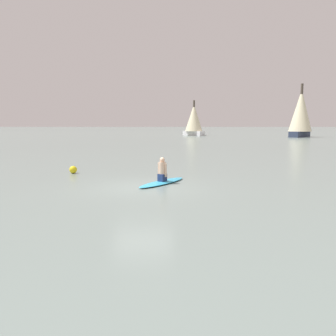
% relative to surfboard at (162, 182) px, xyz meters
% --- Properties ---
extents(ground_plane, '(400.00, 400.00, 0.00)m').
position_rel_surfboard_xyz_m(ground_plane, '(0.86, -0.79, -0.05)').
color(ground_plane, slate).
extents(surfboard, '(3.00, 2.31, 0.11)m').
position_rel_surfboard_xyz_m(surfboard, '(0.00, 0.00, 0.00)').
color(surfboard, '#339EC6').
rests_on(surfboard, ground).
extents(person_paddler, '(0.45, 0.43, 1.06)m').
position_rel_surfboard_xyz_m(person_paddler, '(-0.00, 0.00, 0.53)').
color(person_paddler, navy).
rests_on(person_paddler, surfboard).
extents(sailboat_far_left, '(5.05, 5.05, 7.21)m').
position_rel_surfboard_xyz_m(sailboat_far_left, '(-55.40, 4.27, 3.34)').
color(sailboat_far_left, silver).
rests_on(sailboat_far_left, ground).
extents(sailboat_near_right, '(5.80, 5.80, 9.73)m').
position_rel_surfboard_xyz_m(sailboat_near_right, '(-48.50, 23.60, 4.49)').
color(sailboat_near_right, '#2D3851').
rests_on(sailboat_near_right, ground).
extents(buoy_marker, '(0.40, 0.40, 0.40)m').
position_rel_surfboard_xyz_m(buoy_marker, '(-2.84, -4.83, 0.15)').
color(buoy_marker, yellow).
rests_on(buoy_marker, ground).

